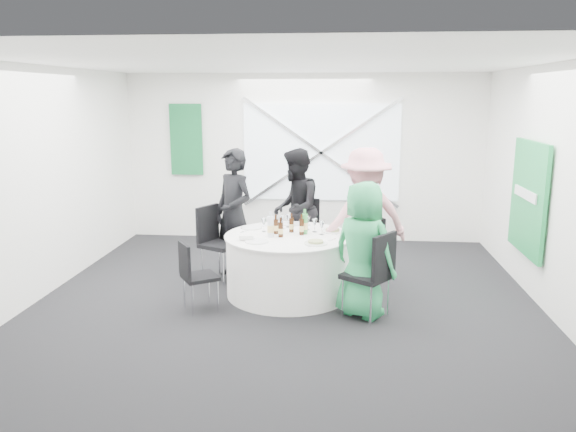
# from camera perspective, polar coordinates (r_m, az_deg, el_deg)

# --- Properties ---
(floor) EXTENTS (6.00, 6.00, 0.00)m
(floor) POSITION_cam_1_polar(r_m,az_deg,el_deg) (6.92, -0.16, -8.47)
(floor) COLOR black
(floor) RESTS_ON ground
(ceiling) EXTENTS (6.00, 6.00, 0.00)m
(ceiling) POSITION_cam_1_polar(r_m,az_deg,el_deg) (6.49, -0.17, 15.35)
(ceiling) COLOR white
(ceiling) RESTS_ON wall_back
(wall_back) EXTENTS (6.00, 0.00, 6.00)m
(wall_back) POSITION_cam_1_polar(r_m,az_deg,el_deg) (9.53, 1.58, 5.91)
(wall_back) COLOR white
(wall_back) RESTS_ON floor
(wall_front) EXTENTS (6.00, 0.00, 6.00)m
(wall_front) POSITION_cam_1_polar(r_m,az_deg,el_deg) (3.66, -4.70, -4.43)
(wall_front) COLOR white
(wall_front) RESTS_ON floor
(wall_left) EXTENTS (0.00, 6.00, 6.00)m
(wall_left) POSITION_cam_1_polar(r_m,az_deg,el_deg) (7.47, -23.77, 3.13)
(wall_left) COLOR white
(wall_left) RESTS_ON floor
(wall_right) EXTENTS (0.00, 6.00, 6.00)m
(wall_right) POSITION_cam_1_polar(r_m,az_deg,el_deg) (6.95, 25.30, 2.39)
(wall_right) COLOR white
(wall_right) RESTS_ON floor
(window_panel) EXTENTS (2.60, 0.03, 1.60)m
(window_panel) POSITION_cam_1_polar(r_m,az_deg,el_deg) (9.46, 3.39, 6.46)
(window_panel) COLOR white
(window_panel) RESTS_ON wall_back
(window_brace_a) EXTENTS (2.63, 0.05, 1.84)m
(window_brace_a) POSITION_cam_1_polar(r_m,az_deg,el_deg) (9.42, 3.38, 6.43)
(window_brace_a) COLOR silver
(window_brace_a) RESTS_ON window_panel
(window_brace_b) EXTENTS (2.63, 0.05, 1.84)m
(window_brace_b) POSITION_cam_1_polar(r_m,az_deg,el_deg) (9.42, 3.38, 6.43)
(window_brace_b) COLOR silver
(window_brace_b) RESTS_ON window_panel
(green_banner) EXTENTS (0.55, 0.04, 1.20)m
(green_banner) POSITION_cam_1_polar(r_m,az_deg,el_deg) (9.79, -10.30, 7.65)
(green_banner) COLOR #146434
(green_banner) RESTS_ON wall_back
(green_sign) EXTENTS (0.05, 1.20, 1.40)m
(green_sign) POSITION_cam_1_polar(r_m,az_deg,el_deg) (7.52, 23.22, 1.69)
(green_sign) COLOR #1A9445
(green_sign) RESTS_ON wall_right
(banquet_table) EXTENTS (1.56, 1.56, 0.76)m
(banquet_table) POSITION_cam_1_polar(r_m,az_deg,el_deg) (6.99, 0.00, -4.97)
(banquet_table) COLOR white
(banquet_table) RESTS_ON floor
(chair_back) EXTENTS (0.48, 0.49, 0.97)m
(chair_back) POSITION_cam_1_polar(r_m,az_deg,el_deg) (8.12, 1.61, -1.12)
(chair_back) COLOR black
(chair_back) RESTS_ON floor
(chair_back_left) EXTENTS (0.61, 0.61, 0.99)m
(chair_back_left) POSITION_cam_1_polar(r_m,az_deg,el_deg) (7.59, -7.42, -2.08)
(chair_back_left) COLOR black
(chair_back_left) RESTS_ON floor
(chair_back_right) EXTENTS (0.55, 0.55, 0.91)m
(chair_back_right) POSITION_cam_1_polar(r_m,az_deg,el_deg) (7.39, 8.17, -2.92)
(chair_back_right) COLOR black
(chair_back_right) RESTS_ON floor
(chair_front_right) EXTENTS (0.63, 0.63, 1.00)m
(chair_front_right) POSITION_cam_1_polar(r_m,az_deg,el_deg) (6.22, 8.71, -5.32)
(chair_front_right) COLOR black
(chair_front_right) RESTS_ON floor
(chair_front_left) EXTENTS (0.52, 0.51, 0.82)m
(chair_front_left) POSITION_cam_1_polar(r_m,az_deg,el_deg) (6.51, -9.55, -5.58)
(chair_front_left) COLOR black
(chair_front_left) RESTS_ON floor
(person_man_back_left) EXTENTS (0.76, 0.73, 1.75)m
(person_man_back_left) POSITION_cam_1_polar(r_m,az_deg,el_deg) (7.59, -5.52, 0.23)
(person_man_back_left) COLOR black
(person_man_back_left) RESTS_ON floor
(person_man_back) EXTENTS (0.46, 0.83, 1.72)m
(person_man_back) POSITION_cam_1_polar(r_m,az_deg,el_deg) (7.98, 0.76, 0.74)
(person_man_back) COLOR black
(person_man_back) RESTS_ON floor
(person_woman_pink) EXTENTS (1.28, 0.92, 1.81)m
(person_woman_pink) POSITION_cam_1_polar(r_m,az_deg,el_deg) (7.18, 7.80, -0.30)
(person_woman_pink) COLOR pink
(person_woman_pink) RESTS_ON floor
(person_woman_green) EXTENTS (0.89, 0.83, 1.53)m
(person_woman_green) POSITION_cam_1_polar(r_m,az_deg,el_deg) (6.26, 7.63, -3.44)
(person_woman_green) COLOR #2BA05B
(person_woman_green) RESTS_ON floor
(plate_back) EXTENTS (0.26, 0.26, 0.01)m
(plate_back) POSITION_cam_1_polar(r_m,az_deg,el_deg) (7.44, 0.32, -0.81)
(plate_back) COLOR white
(plate_back) RESTS_ON banquet_table
(plate_back_left) EXTENTS (0.27, 0.27, 0.01)m
(plate_back_left) POSITION_cam_1_polar(r_m,az_deg,el_deg) (7.26, -3.77, -1.18)
(plate_back_left) COLOR white
(plate_back_left) RESTS_ON banquet_table
(plate_back_right) EXTENTS (0.27, 0.27, 0.04)m
(plate_back_right) POSITION_cam_1_polar(r_m,az_deg,el_deg) (7.07, 4.55, -1.49)
(plate_back_right) COLOR white
(plate_back_right) RESTS_ON banquet_table
(plate_front_right) EXTENTS (0.27, 0.27, 0.04)m
(plate_front_right) POSITION_cam_1_polar(r_m,az_deg,el_deg) (6.49, 2.83, -2.71)
(plate_front_right) COLOR white
(plate_front_right) RESTS_ON banquet_table
(plate_front_left) EXTENTS (0.28, 0.28, 0.01)m
(plate_front_left) POSITION_cam_1_polar(r_m,az_deg,el_deg) (6.58, -3.20, -2.58)
(plate_front_left) COLOR white
(plate_front_left) RESTS_ON banquet_table
(napkin) EXTENTS (0.19, 0.14, 0.05)m
(napkin) POSITION_cam_1_polar(r_m,az_deg,el_deg) (6.67, -4.27, -2.13)
(napkin) COLOR white
(napkin) RESTS_ON plate_front_left
(beer_bottle_a) EXTENTS (0.06, 0.06, 0.24)m
(beer_bottle_a) POSITION_cam_1_polar(r_m,az_deg,el_deg) (6.93, -1.25, -1.07)
(beer_bottle_a) COLOR #3C1C0A
(beer_bottle_a) RESTS_ON banquet_table
(beer_bottle_b) EXTENTS (0.06, 0.06, 0.24)m
(beer_bottle_b) POSITION_cam_1_polar(r_m,az_deg,el_deg) (7.01, 0.35, -0.93)
(beer_bottle_b) COLOR #3C1C0A
(beer_bottle_b) RESTS_ON banquet_table
(beer_bottle_c) EXTENTS (0.06, 0.06, 0.26)m
(beer_bottle_c) POSITION_cam_1_polar(r_m,az_deg,el_deg) (6.88, 1.39, -1.13)
(beer_bottle_c) COLOR #3C1C0A
(beer_bottle_c) RESTS_ON banquet_table
(beer_bottle_d) EXTENTS (0.06, 0.06, 0.24)m
(beer_bottle_d) POSITION_cam_1_polar(r_m,az_deg,el_deg) (6.77, -0.75, -1.39)
(beer_bottle_d) COLOR #3C1C0A
(beer_bottle_d) RESTS_ON banquet_table
(green_water_bottle) EXTENTS (0.08, 0.08, 0.31)m
(green_water_bottle) POSITION_cam_1_polar(r_m,az_deg,el_deg) (6.93, 1.71, -0.82)
(green_water_bottle) COLOR green
(green_water_bottle) RESTS_ON banquet_table
(clear_water_bottle) EXTENTS (0.08, 0.08, 0.31)m
(clear_water_bottle) POSITION_cam_1_polar(r_m,az_deg,el_deg) (6.78, -1.79, -1.11)
(clear_water_bottle) COLOR silver
(clear_water_bottle) RESTS_ON banquet_table
(wine_glass_a) EXTENTS (0.07, 0.07, 0.17)m
(wine_glass_a) POSITION_cam_1_polar(r_m,az_deg,el_deg) (7.27, 0.01, -0.19)
(wine_glass_a) COLOR white
(wine_glass_a) RESTS_ON banquet_table
(wine_glass_b) EXTENTS (0.07, 0.07, 0.17)m
(wine_glass_b) POSITION_cam_1_polar(r_m,az_deg,el_deg) (7.02, 2.74, -0.63)
(wine_glass_b) COLOR white
(wine_glass_b) RESTS_ON banquet_table
(wine_glass_c) EXTENTS (0.07, 0.07, 0.17)m
(wine_glass_c) POSITION_cam_1_polar(r_m,az_deg,el_deg) (7.05, -2.47, -0.59)
(wine_glass_c) COLOR white
(wine_glass_c) RESTS_ON banquet_table
(wine_glass_d) EXTENTS (0.07, 0.07, 0.17)m
(wine_glass_d) POSITION_cam_1_polar(r_m,az_deg,el_deg) (7.19, -0.56, -0.33)
(wine_glass_d) COLOR white
(wine_glass_d) RESTS_ON banquet_table
(wine_glass_e) EXTENTS (0.07, 0.07, 0.17)m
(wine_glass_e) POSITION_cam_1_polar(r_m,az_deg,el_deg) (6.90, 3.46, -0.88)
(wine_glass_e) COLOR white
(wine_glass_e) RESTS_ON banquet_table
(wine_glass_f) EXTENTS (0.07, 0.07, 0.17)m
(wine_glass_f) POSITION_cam_1_polar(r_m,az_deg,el_deg) (7.14, 2.01, -0.41)
(wine_glass_f) COLOR white
(wine_glass_f) RESTS_ON banquet_table
(fork_a) EXTENTS (0.15, 0.02, 0.01)m
(fork_a) POSITION_cam_1_polar(r_m,az_deg,el_deg) (7.40, 1.73, -0.92)
(fork_a) COLOR silver
(fork_a) RESTS_ON banquet_table
(knife_a) EXTENTS (0.15, 0.02, 0.01)m
(knife_a) POSITION_cam_1_polar(r_m,az_deg,el_deg) (7.43, -1.13, -0.88)
(knife_a) COLOR silver
(knife_a) RESTS_ON banquet_table
(fork_b) EXTENTS (0.09, 0.14, 0.01)m
(fork_b) POSITION_cam_1_polar(r_m,az_deg,el_deg) (6.99, 4.68, -1.76)
(fork_b) COLOR silver
(fork_b) RESTS_ON banquet_table
(knife_b) EXTENTS (0.08, 0.14, 0.01)m
(knife_b) POSITION_cam_1_polar(r_m,az_deg,el_deg) (7.24, 3.62, -1.25)
(knife_b) COLOR silver
(knife_b) RESTS_ON banquet_table
(fork_c) EXTENTS (0.10, 0.13, 0.01)m
(fork_c) POSITION_cam_1_polar(r_m,az_deg,el_deg) (6.41, 2.55, -3.02)
(fork_c) COLOR silver
(fork_c) RESTS_ON banquet_table
(knife_c) EXTENTS (0.10, 0.13, 0.01)m
(knife_c) POSITION_cam_1_polar(r_m,az_deg,el_deg) (6.67, 4.50, -2.42)
(knife_c) COLOR silver
(knife_c) RESTS_ON banquet_table
(fork_d) EXTENTS (0.09, 0.13, 0.01)m
(fork_d) POSITION_cam_1_polar(r_m,az_deg,el_deg) (7.35, -2.58, -1.03)
(fork_d) COLOR silver
(fork_d) RESTS_ON banquet_table
(knife_d) EXTENTS (0.09, 0.14, 0.01)m
(knife_d) POSITION_cam_1_polar(r_m,az_deg,el_deg) (7.08, -4.45, -1.58)
(knife_d) COLOR silver
(knife_d) RESTS_ON banquet_table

